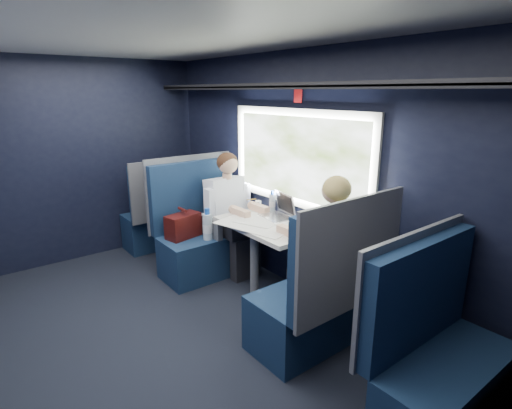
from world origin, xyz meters
TOP-DOWN VIEW (x-y plane):
  - ground at (0.00, 0.00)m, footprint 2.80×4.20m
  - room_shell at (0.02, 0.00)m, footprint 3.00×4.40m
  - table at (1.03, 0.00)m, footprint 0.62×1.00m
  - seat_bay_near at (0.84, 0.87)m, footprint 1.04×0.62m
  - seat_bay_far at (0.85, -0.87)m, footprint 1.04×0.62m
  - seat_row_front at (0.85, 1.80)m, footprint 1.04×0.51m
  - seat_row_back at (0.85, -1.80)m, footprint 1.04×0.51m
  - man at (1.10, 0.70)m, footprint 0.53×0.56m
  - woman at (1.10, -0.71)m, footprint 0.53×0.56m
  - papers at (0.97, 0.05)m, footprint 0.67×0.83m
  - laptop at (1.27, 0.08)m, footprint 0.29×0.35m
  - bottle_small at (1.33, 0.28)m, footprint 0.06×0.06m
  - cup at (1.27, 0.44)m, footprint 0.07×0.07m

SIDE VIEW (x-z plane):
  - ground at x=0.00m, z-range -0.01..0.00m
  - seat_row_front at x=0.85m, z-range -0.17..0.99m
  - seat_row_back at x=0.85m, z-range -0.17..0.99m
  - seat_bay_far at x=0.85m, z-range -0.22..1.04m
  - seat_bay_near at x=0.84m, z-range -0.21..1.05m
  - table at x=1.03m, z-range 0.29..1.03m
  - man at x=1.10m, z-range 0.06..1.38m
  - woman at x=1.10m, z-range 0.07..1.39m
  - papers at x=0.97m, z-range 0.74..0.75m
  - cup at x=1.27m, z-range 0.74..0.82m
  - laptop at x=1.27m, z-range 0.69..0.93m
  - bottle_small at x=1.33m, z-range 0.73..0.94m
  - room_shell at x=0.02m, z-range 0.28..2.68m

